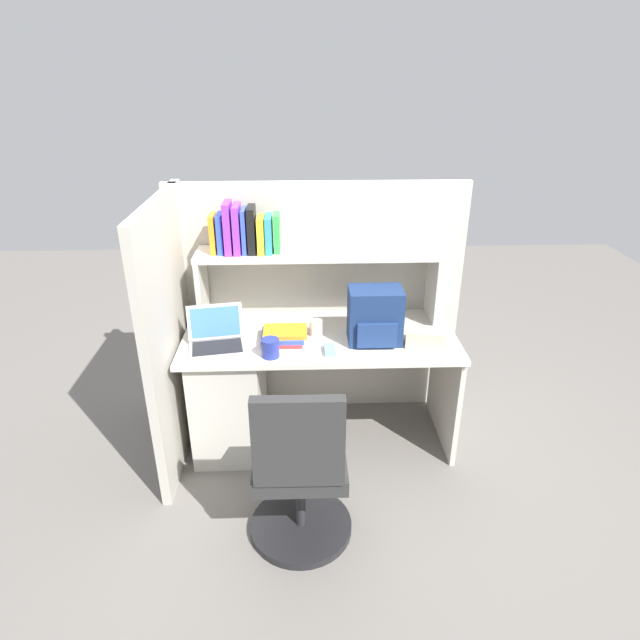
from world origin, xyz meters
TOP-DOWN VIEW (x-y plane):
  - ground_plane at (0.00, 0.00)m, footprint 8.00×8.00m
  - desk at (-0.39, 0.00)m, footprint 1.60×0.70m
  - cubicle_partition_rear at (0.00, 0.38)m, footprint 1.84×0.05m
  - cubicle_partition_left at (-0.85, -0.05)m, footprint 0.05×1.06m
  - overhead_hutch at (0.00, 0.20)m, footprint 1.44×0.28m
  - reference_books_on_shelf at (-0.42, 0.20)m, footprint 0.40×0.18m
  - laptop at (-0.58, -0.12)m, footprint 0.35×0.31m
  - backpack at (0.31, -0.09)m, footprint 0.30×0.22m
  - computer_mouse at (0.05, -0.22)m, footprint 0.06×0.11m
  - paper_cup at (-0.02, -0.00)m, footprint 0.08×0.08m
  - tissue_box at (0.59, -0.16)m, footprint 0.24×0.16m
  - snack_canister at (-0.28, -0.25)m, footprint 0.10×0.10m
  - desk_book_stack at (-0.21, -0.07)m, footprint 0.26×0.20m
  - office_chair at (-0.12, -0.82)m, footprint 0.52×0.52m

SIDE VIEW (x-z plane):
  - ground_plane at x=0.00m, z-range 0.00..0.00m
  - office_chair at x=-0.12m, z-range -0.07..0.86m
  - desk at x=-0.39m, z-range 0.04..0.77m
  - computer_mouse at x=0.05m, z-range 0.73..0.76m
  - desk_book_stack at x=-0.21m, z-range 0.73..0.80m
  - cubicle_partition_rear at x=0.00m, z-range 0.00..1.55m
  - cubicle_partition_left at x=-0.85m, z-range 0.00..1.55m
  - paper_cup at x=-0.02m, z-range 0.73..0.82m
  - tissue_box at x=0.59m, z-range 0.73..0.83m
  - laptop at x=-0.58m, z-range 0.67..0.89m
  - snack_canister at x=-0.28m, z-range 0.73..0.83m
  - backpack at x=0.31m, z-range 0.73..1.04m
  - overhead_hutch at x=0.00m, z-range 0.86..1.31m
  - reference_books_on_shelf at x=-0.42m, z-range 1.16..1.45m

